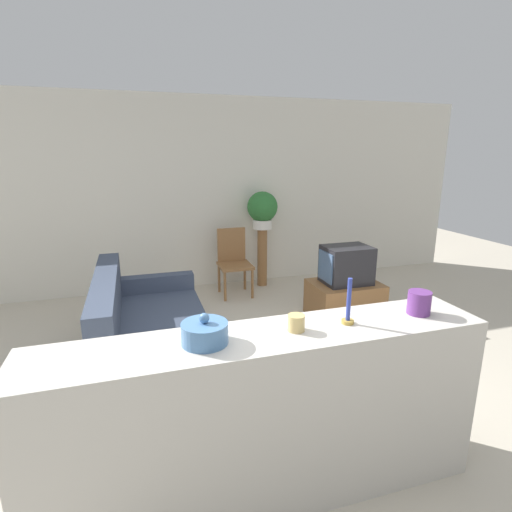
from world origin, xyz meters
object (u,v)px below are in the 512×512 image
at_px(couch, 148,334).
at_px(potted_plant, 262,209).
at_px(wooden_chair, 234,259).
at_px(television, 346,265).
at_px(decorative_bowl, 205,333).

xyz_separation_m(couch, potted_plant, (1.73, 1.86, 0.86)).
height_order(wooden_chair, potted_plant, potted_plant).
xyz_separation_m(television, decorative_bowl, (-2.06, -2.20, 0.42)).
bearing_deg(couch, wooden_chair, 53.02).
height_order(couch, television, same).
xyz_separation_m(television, potted_plant, (-0.58, 1.42, 0.50)).
relative_size(potted_plant, decorative_bowl, 2.29).
bearing_deg(couch, decorative_bowl, -82.03).
relative_size(television, decorative_bowl, 2.36).
bearing_deg(potted_plant, decorative_bowl, -112.25).
relative_size(wooden_chair, decorative_bowl, 3.90).
distance_m(couch, television, 2.37).
bearing_deg(television, couch, -169.11).
distance_m(potted_plant, decorative_bowl, 3.91).
bearing_deg(wooden_chair, television, -48.12).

